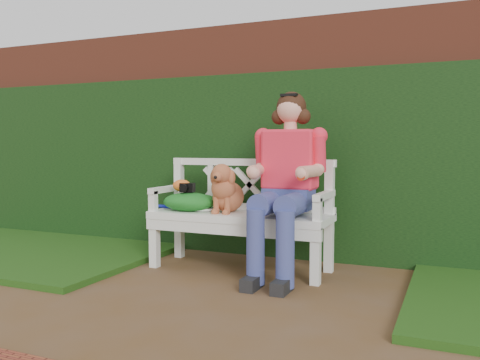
% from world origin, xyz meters
% --- Properties ---
extents(ground, '(60.00, 60.00, 0.00)m').
position_xyz_m(ground, '(0.00, 0.00, 0.00)').
color(ground, brown).
extents(brick_wall, '(10.00, 0.30, 2.20)m').
position_xyz_m(brick_wall, '(0.00, 1.90, 1.10)').
color(brick_wall, brown).
rests_on(brick_wall, ground).
extents(ivy_hedge, '(10.00, 0.18, 1.70)m').
position_xyz_m(ivy_hedge, '(0.00, 1.68, 0.85)').
color(ivy_hedge, '#1C3F13').
rests_on(ivy_hedge, ground).
extents(grass_left, '(2.60, 2.00, 0.05)m').
position_xyz_m(grass_left, '(-2.40, 0.90, 0.03)').
color(grass_left, black).
rests_on(grass_left, ground).
extents(garden_bench, '(1.59, 0.63, 0.48)m').
position_xyz_m(garden_bench, '(-0.26, 1.05, 0.24)').
color(garden_bench, white).
rests_on(garden_bench, ground).
extents(seated_woman, '(0.67, 0.87, 1.46)m').
position_xyz_m(seated_woman, '(0.16, 1.03, 0.73)').
color(seated_woman, red).
rests_on(seated_woman, ground).
extents(dog, '(0.34, 0.42, 0.41)m').
position_xyz_m(dog, '(-0.36, 1.01, 0.69)').
color(dog, '#9E6F44').
rests_on(dog, garden_bench).
extents(tennis_racket, '(0.61, 0.27, 0.03)m').
position_xyz_m(tennis_racket, '(-0.66, 1.05, 0.49)').
color(tennis_racket, white).
rests_on(tennis_racket, garden_bench).
extents(green_bag, '(0.54, 0.47, 0.16)m').
position_xyz_m(green_bag, '(-0.71, 0.99, 0.56)').
color(green_bag, '#2C7822').
rests_on(green_bag, garden_bench).
extents(camera_item, '(0.13, 0.11, 0.08)m').
position_xyz_m(camera_item, '(-0.72, 0.99, 0.68)').
color(camera_item, black).
rests_on(camera_item, green_bag).
extents(baseball_glove, '(0.18, 0.14, 0.10)m').
position_xyz_m(baseball_glove, '(-0.79, 1.01, 0.69)').
color(baseball_glove, orange).
rests_on(baseball_glove, green_bag).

